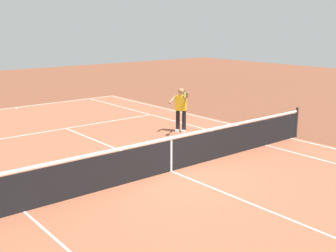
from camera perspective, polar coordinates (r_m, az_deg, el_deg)
name	(u,v)px	position (r m, az deg, el deg)	size (l,w,h in m)	color
ground_plane	(171,171)	(11.74, 0.40, -6.07)	(60.00, 60.00, 0.00)	brown
court_slab	(171,171)	(11.74, 0.40, -6.07)	(24.20, 11.40, 0.00)	#935138
court_line_markings	(171,171)	(11.74, 0.40, -6.06)	(23.85, 11.05, 0.01)	white
tennis_net	(171,154)	(11.59, 0.40, -3.78)	(0.10, 11.70, 1.08)	#2D2D33
tennis_player_near	(181,108)	(15.79, 1.76, 2.48)	(1.05, 0.80, 1.70)	black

